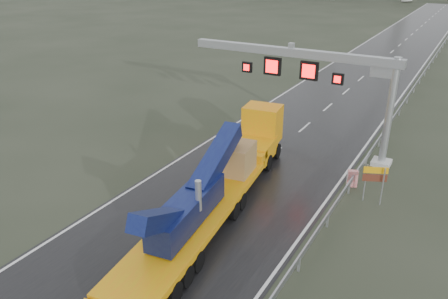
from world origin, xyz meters
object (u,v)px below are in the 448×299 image
Objects in this scene: exit_sign_pair at (375,177)px; striped_barrier at (352,178)px; sign_gantry at (319,73)px; heavy_haul_truck at (226,172)px.

exit_sign_pair reaches higher than striped_barrier.
striped_barrier is at bearing -45.71° from sign_gantry.
sign_gantry is 8.59m from exit_sign_pair.
sign_gantry is 10.03m from heavy_haul_truck.
exit_sign_pair is (5.38, -5.36, -4.03)m from sign_gantry.
heavy_haul_truck is (-1.98, -9.01, -3.95)m from sign_gantry.
striped_barrier is at bearing 113.74° from exit_sign_pair.
exit_sign_pair is 2.19× the size of striped_barrier.
sign_gantry is at bearing 113.85° from striped_barrier.
sign_gantry is at bearing 69.83° from heavy_haul_truck.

